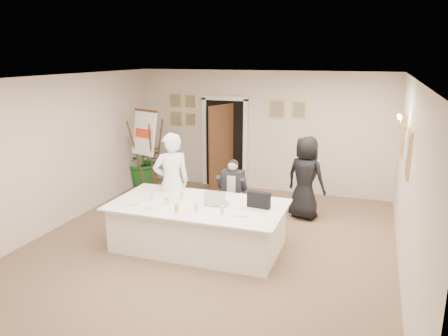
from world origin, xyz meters
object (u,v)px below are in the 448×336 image
conference_table (198,226)px  flip_chart (149,158)px  standing_man (172,182)px  laptop (217,196)px  potted_palm (144,160)px  oj_glass (177,208)px  laptop_bag (259,200)px  standing_woman (306,178)px  steel_jug (167,201)px  seated_man (232,192)px  paper_stack (239,214)px

conference_table → flip_chart: bearing=133.6°
standing_man → laptop: size_ratio=4.94×
conference_table → laptop: laptop is taller
potted_palm → oj_glass: 4.22m
flip_chart → laptop_bag: 3.70m
standing_woman → potted_palm: standing_woman is taller
standing_woman → laptop_bag: (-0.46, -1.83, 0.09)m
laptop → standing_woman: bearing=52.3°
steel_jug → flip_chart: bearing=124.4°
flip_chart → laptop: size_ratio=5.27×
seated_man → flip_chart: size_ratio=0.66×
potted_palm → flip_chart: bearing=-53.7°
conference_table → flip_chart: (-2.09, 2.20, 0.51)m
seated_man → flip_chart: flip_chart is taller
flip_chart → steel_jug: 2.91m
seated_man → potted_palm: 3.37m
standing_man → oj_glass: size_ratio=14.03×
conference_table → oj_glass: oj_glass is taller
conference_table → oj_glass: bearing=-110.0°
steel_jug → seated_man: bearing=64.1°
oj_glass → steel_jug: oj_glass is taller
conference_table → laptop: (0.31, 0.10, 0.52)m
laptop → steel_jug: 0.82m
flip_chart → laptop: 3.19m
conference_table → laptop: bearing=17.8°
standing_woman → oj_glass: bearing=77.4°
conference_table → seated_man: seated_man is taller
seated_man → potted_palm: (-2.86, 1.78, 0.00)m
laptop_bag → paper_stack: laptop_bag is taller
potted_palm → laptop_bag: bearing=-37.6°
paper_stack → standing_man: bearing=151.8°
potted_palm → laptop: (2.95, -2.85, 0.27)m
flip_chart → steel_jug: (1.64, -2.40, -0.07)m
seated_man → standing_woman: standing_woman is taller
laptop → steel_jug: size_ratio=3.36×
standing_man → laptop_bag: bearing=127.6°
flip_chart → standing_woman: bearing=-3.5°
conference_table → standing_woman: size_ratio=1.74×
laptop_bag → paper_stack: size_ratio=1.30×
standing_woman → laptop_bag: 1.89m
seated_man → paper_stack: 1.55m
conference_table → seated_man: size_ratio=2.23×
flip_chart → paper_stack: 3.79m
standing_man → paper_stack: size_ratio=6.33×
potted_palm → paper_stack: size_ratio=4.44×
oj_glass → steel_jug: bearing=137.5°
laptop → oj_glass: laptop is taller
potted_palm → steel_jug: potted_palm is taller
laptop → paper_stack: bearing=-42.7°
seated_man → laptop_bag: 1.31m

